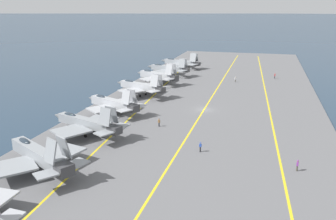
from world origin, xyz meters
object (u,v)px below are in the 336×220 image
parked_jet_second (38,155)px  parked_jet_fifth (140,86)px  crew_white_vest (235,79)px  parked_jet_sixth (157,75)px  parked_jet_eighth (181,62)px  parked_jet_third (86,123)px  parked_jet_fourth (112,103)px  crew_brown_vest (159,122)px  crew_red_vest (275,76)px  crew_purple_vest (297,165)px  crew_blue_vest (200,147)px  parked_jet_seventh (168,68)px

parked_jet_second → parked_jet_fifth: size_ratio=1.02×
parked_jet_fifth → crew_white_vest: size_ratio=9.60×
parked_jet_sixth → parked_jet_eighth: 29.58m
parked_jet_third → parked_jet_fourth: parked_jet_third is taller
crew_white_vest → crew_brown_vest: size_ratio=1.02×
crew_red_vest → parked_jet_fourth: bearing=144.4°
parked_jet_sixth → crew_purple_vest: (-52.39, -37.53, -1.60)m
parked_jet_third → crew_white_vest: size_ratio=10.04×
crew_red_vest → crew_brown_vest: bearing=157.7°
crew_red_vest → crew_blue_vest: bearing=169.2°
parked_jet_fifth → crew_purple_vest: parked_jet_fifth is taller
parked_jet_eighth → crew_blue_vest: 81.78m
parked_jet_eighth → crew_brown_vest: parked_jet_eighth is taller
crew_blue_vest → crew_white_vest: 57.70m
parked_jet_seventh → crew_white_vest: 23.74m
parked_jet_fifth → parked_jet_sixth: 15.94m
parked_jet_eighth → crew_brown_vest: (-68.25, -11.72, -1.28)m
crew_blue_vest → crew_brown_vest: 14.71m
parked_jet_fourth → crew_red_vest: (50.09, -35.81, -1.31)m
parked_jet_sixth → parked_jet_eighth: size_ratio=0.91×
parked_jet_second → parked_jet_third: size_ratio=0.97×
parked_jet_fifth → parked_jet_seventh: size_ratio=1.01×
crew_blue_vest → parked_jet_fifth: bearing=33.9°
parked_jet_second → parked_jet_eighth: 91.76m
parked_jet_second → parked_jet_seventh: 75.50m
parked_jet_fourth → parked_jet_sixth: 32.60m
parked_jet_eighth → crew_purple_vest: bearing=-155.7°
crew_blue_vest → parked_jet_third: bearing=83.9°
parked_jet_third → crew_purple_vest: (-5.55, -37.01, -1.42)m
parked_jet_eighth → parked_jet_fifth: bearing=179.6°
parked_jet_second → crew_white_vest: size_ratio=9.78×
crew_brown_vest → crew_blue_vest: bearing=-135.5°
parked_jet_third → crew_red_vest: 73.14m
parked_jet_seventh → parked_jet_eighth: size_ratio=0.93×
parked_jet_eighth → crew_blue_vest: parked_jet_eighth is taller
parked_jet_third → crew_purple_vest: 37.45m
parked_jet_second → parked_jet_sixth: (62.19, 0.90, 0.05)m
crew_blue_vest → parked_jet_fourth: bearing=54.3°
parked_jet_fourth → crew_red_vest: 61.58m
parked_jet_sixth → parked_jet_fifth: bearing=-179.2°
parked_jet_third → crew_red_vest: size_ratio=9.52×
crew_purple_vest → crew_blue_vest: 15.33m
parked_jet_fourth → crew_white_vest: size_ratio=9.17×
parked_jet_fifth → parked_jet_seventh: bearing=0.4°
parked_jet_fifth → parked_jet_fourth: bearing=177.4°
parked_jet_fifth → parked_jet_eighth: parked_jet_fifth is taller
crew_brown_vest → parked_jet_second: bearing=154.3°
parked_jet_seventh → crew_white_vest: (-4.78, -23.20, -1.60)m
parked_jet_third → parked_jet_fourth: 14.28m
parked_jet_sixth → parked_jet_second: bearing=-179.2°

